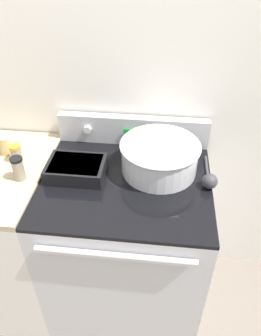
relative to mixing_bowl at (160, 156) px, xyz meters
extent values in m
cube|color=silver|center=(-0.15, 0.28, 0.23)|extent=(8.00, 0.05, 2.50)
cube|color=#BCBCC1|center=(-0.15, -0.09, -0.56)|extent=(0.78, 0.68, 0.92)
cube|color=black|center=(-0.15, -0.09, -0.09)|extent=(0.78, 0.68, 0.02)
cylinder|color=silver|center=(-0.15, -0.45, -0.16)|extent=(0.64, 0.02, 0.02)
cube|color=#BCBCC1|center=(-0.15, 0.22, -0.01)|extent=(0.78, 0.05, 0.15)
cylinder|color=white|center=(-0.38, 0.19, 0.00)|extent=(0.04, 0.02, 0.04)
cylinder|color=white|center=(0.09, 0.19, 0.00)|extent=(0.04, 0.02, 0.04)
cube|color=green|center=(-0.15, 0.19, 0.00)|extent=(0.09, 0.01, 0.03)
cube|color=silver|center=(-0.81, -0.09, -0.56)|extent=(0.54, 0.68, 0.92)
cylinder|color=silver|center=(0.00, 0.00, -0.01)|extent=(0.35, 0.35, 0.15)
torus|color=silver|center=(0.00, 0.00, 0.06)|extent=(0.37, 0.37, 0.01)
cylinder|color=beige|center=(0.00, 0.00, 0.05)|extent=(0.32, 0.32, 0.02)
cube|color=black|center=(-0.38, -0.08, -0.05)|extent=(0.26, 0.19, 0.07)
cube|color=#B2894C|center=(-0.38, -0.08, -0.03)|extent=(0.23, 0.17, 0.04)
cylinder|color=#333338|center=(0.23, 0.01, -0.08)|extent=(0.01, 0.22, 0.01)
sphere|color=#333338|center=(0.23, -0.10, -0.05)|extent=(0.07, 0.07, 0.07)
cylinder|color=gray|center=(-0.62, -0.15, -0.02)|extent=(0.05, 0.05, 0.10)
cylinder|color=black|center=(-0.62, -0.15, 0.04)|extent=(0.06, 0.06, 0.01)
cylinder|color=gray|center=(-0.69, -0.02, -0.03)|extent=(0.05, 0.05, 0.07)
cylinder|color=orange|center=(-0.69, -0.02, 0.01)|extent=(0.05, 0.05, 0.01)
cylinder|color=tan|center=(-0.76, 0.03, -0.02)|extent=(0.05, 0.05, 0.09)
cylinder|color=white|center=(-0.76, 0.03, 0.03)|extent=(0.06, 0.06, 0.01)
camera|label=1|loc=(0.00, -1.23, 0.88)|focal=35.00mm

